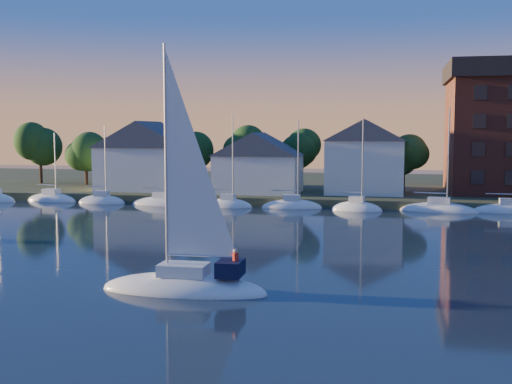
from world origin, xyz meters
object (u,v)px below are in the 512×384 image
(clubhouse_west, at_px, (149,155))
(clubhouse_east, at_px, (365,156))
(hero_sailboat, at_px, (186,281))
(clubhouse_centre, at_px, (259,162))

(clubhouse_west, xyz_separation_m, clubhouse_east, (30.00, 1.00, 0.07))
(clubhouse_east, height_order, hero_sailboat, hero_sailboat)
(clubhouse_centre, height_order, clubhouse_east, clubhouse_east)
(hero_sailboat, bearing_deg, clubhouse_west, -67.05)
(clubhouse_centre, relative_size, hero_sailboat, 0.75)
(clubhouse_centre, xyz_separation_m, clubhouse_east, (14.00, 2.00, 0.87))
(clubhouse_west, relative_size, clubhouse_centre, 1.18)
(clubhouse_centre, distance_m, hero_sailboat, 49.70)
(clubhouse_west, distance_m, clubhouse_centre, 16.05)
(clubhouse_centre, relative_size, clubhouse_east, 1.10)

